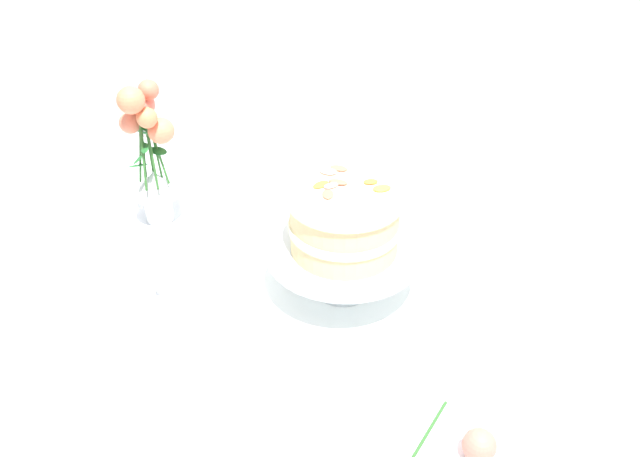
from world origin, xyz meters
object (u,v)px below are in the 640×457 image
Objects in this scene: teacup at (136,286)px; fallen_rose at (478,445)px; dining_table at (302,316)px; cake_stand at (344,255)px; flower_vase at (150,155)px; layer_cake at (345,220)px.

teacup is 0.68m from fallen_rose.
teacup is at bearing -159.08° from dining_table.
fallen_rose is (0.34, -0.34, 0.12)m from dining_table.
cake_stand is 0.48m from flower_vase.
flower_vase is (-0.36, 0.14, 0.26)m from dining_table.
fallen_rose is at bearing -44.56° from dining_table.
teacup is at bearing -75.66° from flower_vase.
fallen_rose is at bearing -34.42° from flower_vase.
dining_table is at bearing 135.44° from fallen_rose.
flower_vase is 2.57× the size of fallen_rose.
layer_cake is 0.47m from flower_vase.
fallen_rose is (0.70, -0.48, -0.14)m from flower_vase.
layer_cake reaches higher than fallen_rose.
flower_vase is (-0.44, 0.15, 0.08)m from cake_stand.
dining_table is 0.47m from flower_vase.
teacup is (0.07, -0.26, -0.14)m from flower_vase.
flower_vase reaches higher than teacup.
teacup is at bearing -164.50° from layer_cake.
cake_stand is 0.87× the size of flower_vase.
dining_table is 0.34m from teacup.
flower_vase reaches higher than fallen_rose.
cake_stand is 0.42m from fallen_rose.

